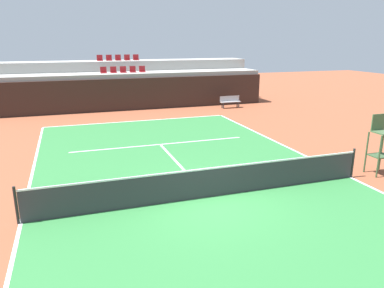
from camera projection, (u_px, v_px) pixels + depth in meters
name	position (u px, v px, depth m)	size (l,w,h in m)	color
ground_plane	(209.00, 197.00, 11.64)	(80.00, 80.00, 0.00)	brown
court_surface	(209.00, 197.00, 11.64)	(11.00, 24.00, 0.01)	#2D7238
baseline_far	(138.00, 121.00, 22.54)	(11.00, 0.10, 0.00)	white
sideline_left	(21.00, 223.00, 9.96)	(0.10, 24.00, 0.00)	white
sideline_right	(350.00, 177.00, 13.31)	(0.10, 24.00, 0.00)	white
service_line_far	(160.00, 144.00, 17.47)	(8.26, 0.10, 0.00)	white
centre_service_line	(180.00, 165.00, 14.56)	(0.10, 6.40, 0.00)	white
back_wall	(127.00, 95.00, 25.73)	(20.46, 0.30, 2.21)	black
stands_tier_lower	(124.00, 90.00, 26.93)	(20.46, 2.40, 2.50)	#9E9E99
stands_tier_upper	(120.00, 82.00, 29.02)	(20.46, 2.40, 3.24)	#9E9E99
seating_row_lower	(123.00, 71.00, 26.64)	(3.23, 0.44, 0.44)	maroon
seating_row_upper	(118.00, 59.00, 28.63)	(3.23, 0.44, 0.44)	maroon
tennis_net	(209.00, 182.00, 11.50)	(11.08, 0.08, 1.07)	black
umpire_chair	(381.00, 142.00, 13.43)	(0.76, 0.66, 2.20)	#334C2D
player_bench	(230.00, 101.00, 26.80)	(1.50, 0.40, 0.85)	#99999E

